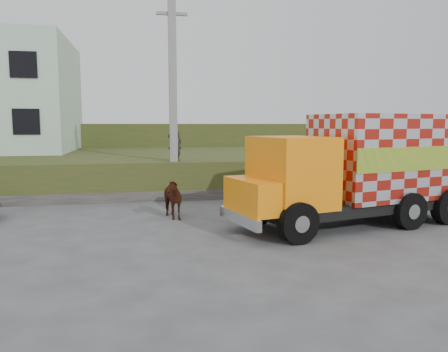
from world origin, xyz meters
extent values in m
plane|color=#474749|center=(0.00, 0.00, 0.00)|extent=(120.00, 120.00, 0.00)
cube|color=#2C4617|center=(0.00, 10.00, 0.75)|extent=(40.00, 12.00, 1.50)
cube|color=#2C4617|center=(0.00, 22.00, 1.50)|extent=(40.00, 12.00, 3.00)
cube|color=#595651|center=(-2.00, 4.20, 0.20)|extent=(16.00, 0.50, 0.40)
cube|color=gray|center=(-1.00, 4.60, 4.00)|extent=(0.30, 0.30, 8.00)
cube|color=gray|center=(-1.00, 4.60, 7.20)|extent=(1.20, 0.12, 0.12)
cube|color=black|center=(4.01, -0.97, 0.63)|extent=(6.86, 3.57, 0.34)
cube|color=orange|center=(1.76, -1.50, 1.68)|extent=(2.20, 2.55, 1.93)
cube|color=orange|center=(0.69, -1.76, 1.11)|extent=(1.40, 2.19, 0.87)
cube|color=silver|center=(5.14, -0.70, 2.02)|extent=(4.84, 3.27, 2.50)
cube|color=yellow|center=(5.41, -1.84, 2.02)|extent=(4.32, 1.06, 0.67)
cube|color=yellow|center=(4.86, 0.44, 2.02)|extent=(4.32, 1.06, 0.67)
cube|color=silver|center=(0.22, -1.87, 0.53)|extent=(0.65, 2.19, 0.29)
cylinder|color=black|center=(1.55, -2.69, 0.53)|extent=(1.11, 0.57, 1.06)
cylinder|color=black|center=(1.04, -0.53, 0.53)|extent=(1.11, 0.57, 1.06)
cylinder|color=black|center=(5.20, -1.82, 0.53)|extent=(1.11, 0.57, 1.06)
cylinder|color=black|center=(4.69, 0.33, 0.53)|extent=(1.11, 0.57, 1.06)
cylinder|color=black|center=(6.70, -1.47, 0.53)|extent=(1.11, 0.57, 1.06)
cylinder|color=black|center=(6.19, 0.69, 0.53)|extent=(1.11, 0.57, 1.06)
imported|color=#371B0D|center=(-1.43, 0.96, 0.64)|extent=(1.06, 1.65, 1.28)
imported|color=#302D2B|center=(-0.94, 4.80, 2.26)|extent=(0.57, 0.39, 1.51)
camera|label=1|loc=(-2.28, -12.84, 2.99)|focal=35.00mm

